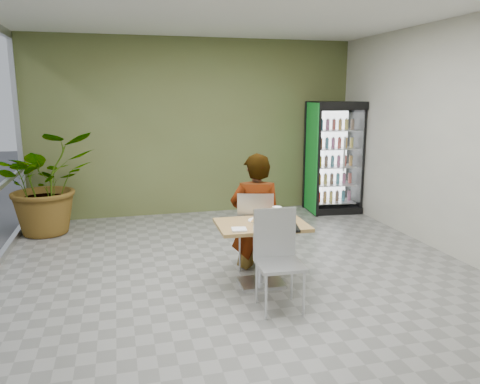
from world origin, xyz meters
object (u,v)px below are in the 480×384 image
(soda_cup, at_px, (277,215))
(potted_plant, at_px, (46,183))
(dining_table, at_px, (261,241))
(chair_near, at_px, (277,251))
(chair_far, at_px, (255,224))
(cafeteria_tray, at_px, (276,227))
(seated_woman, at_px, (256,223))
(beverage_fridge, at_px, (334,157))

(soda_cup, height_order, potted_plant, potted_plant)
(dining_table, bearing_deg, chair_near, -90.38)
(dining_table, bearing_deg, chair_far, 81.98)
(cafeteria_tray, distance_m, potted_plant, 4.21)
(cafeteria_tray, relative_size, potted_plant, 0.29)
(potted_plant, bearing_deg, seated_woman, -40.05)
(soda_cup, xyz_separation_m, cafeteria_tray, (-0.09, -0.24, -0.08))
(seated_woman, height_order, beverage_fridge, beverage_fridge)
(beverage_fridge, relative_size, potted_plant, 1.26)
(seated_woman, distance_m, beverage_fridge, 3.43)
(chair_far, xyz_separation_m, soda_cup, (0.11, -0.52, 0.25))
(chair_far, relative_size, seated_woman, 0.56)
(chair_near, bearing_deg, chair_far, 88.94)
(dining_table, bearing_deg, seated_woman, 79.98)
(dining_table, relative_size, soda_cup, 5.57)
(chair_near, bearing_deg, dining_table, 92.58)
(chair_near, distance_m, potted_plant, 4.39)
(soda_cup, relative_size, potted_plant, 0.11)
(seated_woman, bearing_deg, beverage_fridge, -117.32)
(dining_table, distance_m, chair_near, 0.57)
(seated_woman, bearing_deg, cafeteria_tray, 104.32)
(dining_table, xyz_separation_m, beverage_fridge, (2.39, 3.08, 0.50))
(cafeteria_tray, bearing_deg, seated_woman, 89.35)
(cafeteria_tray, bearing_deg, chair_near, -106.72)
(chair_far, distance_m, chair_near, 1.07)
(chair_near, xyz_separation_m, potted_plant, (-2.69, 3.47, 0.22))
(chair_far, height_order, potted_plant, potted_plant)
(chair_far, distance_m, potted_plant, 3.67)
(potted_plant, bearing_deg, soda_cup, -45.51)
(dining_table, height_order, beverage_fridge, beverage_fridge)
(chair_near, height_order, seated_woman, seated_woman)
(dining_table, xyz_separation_m, chair_near, (-0.00, -0.56, 0.07))
(chair_far, distance_m, seated_woman, 0.06)
(dining_table, bearing_deg, beverage_fridge, 52.17)
(soda_cup, height_order, cafeteria_tray, soda_cup)
(chair_far, distance_m, soda_cup, 0.59)
(soda_cup, bearing_deg, seated_woman, 97.84)
(chair_far, distance_m, cafeteria_tray, 0.78)
(dining_table, xyz_separation_m, chair_far, (0.07, 0.51, 0.05))
(soda_cup, bearing_deg, beverage_fridge, 54.44)
(cafeteria_tray, bearing_deg, beverage_fridge, 55.36)
(dining_table, relative_size, seated_woman, 0.58)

